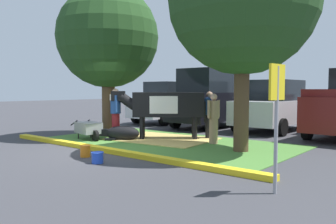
{
  "coord_description": "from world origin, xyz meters",
  "views": [
    {
      "loc": [
        7.35,
        -6.21,
        1.66
      ],
      "look_at": [
        -0.08,
        2.74,
        0.9
      ],
      "focal_mm": 37.43,
      "sensor_mm": 36.0,
      "label": 1
    }
  ],
  "objects_px": {
    "hatchback_white": "(170,103)",
    "suv_black": "(214,98)",
    "cow_holstein": "(165,105)",
    "person_visitor_near": "(214,117)",
    "calf_lying": "(121,133)",
    "sedan_silver": "(275,106)",
    "bucket_blue": "(98,157)",
    "shade_tree_right": "(243,0)",
    "person_handler": "(209,114)",
    "wheelbarrow": "(89,128)",
    "bucket_orange": "(85,151)",
    "shade_tree_left": "(108,38)",
    "person_visitor_far": "(116,112)",
    "parking_sign": "(277,103)"
  },
  "relations": [
    {
      "from": "hatchback_white",
      "to": "suv_black",
      "type": "bearing_deg",
      "value": -7.27
    },
    {
      "from": "cow_holstein",
      "to": "person_visitor_near",
      "type": "bearing_deg",
      "value": 5.75
    },
    {
      "from": "person_visitor_near",
      "to": "suv_black",
      "type": "xyz_separation_m",
      "value": [
        -2.62,
        4.16,
        0.46
      ]
    },
    {
      "from": "calf_lying",
      "to": "sedan_silver",
      "type": "bearing_deg",
      "value": 64.89
    },
    {
      "from": "bucket_blue",
      "to": "cow_holstein",
      "type": "bearing_deg",
      "value": 107.98
    },
    {
      "from": "person_visitor_near",
      "to": "bucket_blue",
      "type": "height_order",
      "value": "person_visitor_near"
    },
    {
      "from": "shade_tree_right",
      "to": "person_handler",
      "type": "xyz_separation_m",
      "value": [
        -1.95,
        1.48,
        -3.12
      ]
    },
    {
      "from": "wheelbarrow",
      "to": "sedan_silver",
      "type": "relative_size",
      "value": 0.37
    },
    {
      "from": "calf_lying",
      "to": "person_visitor_near",
      "type": "relative_size",
      "value": 0.83
    },
    {
      "from": "shade_tree_right",
      "to": "bucket_blue",
      "type": "bearing_deg",
      "value": -118.01
    },
    {
      "from": "shade_tree_right",
      "to": "bucket_orange",
      "type": "xyz_separation_m",
      "value": [
        -2.6,
        -3.07,
        -3.82
      ]
    },
    {
      "from": "person_visitor_near",
      "to": "hatchback_white",
      "type": "relative_size",
      "value": 0.34
    },
    {
      "from": "shade_tree_left",
      "to": "bucket_blue",
      "type": "distance_m",
      "value": 5.65
    },
    {
      "from": "suv_black",
      "to": "bucket_orange",
      "type": "bearing_deg",
      "value": -80.79
    },
    {
      "from": "person_handler",
      "to": "wheelbarrow",
      "type": "bearing_deg",
      "value": -137.52
    },
    {
      "from": "person_visitor_far",
      "to": "parking_sign",
      "type": "xyz_separation_m",
      "value": [
        6.54,
        -2.5,
        0.54
      ]
    },
    {
      "from": "bucket_blue",
      "to": "sedan_silver",
      "type": "bearing_deg",
      "value": 86.19
    },
    {
      "from": "person_visitor_far",
      "to": "hatchback_white",
      "type": "relative_size",
      "value": 0.38
    },
    {
      "from": "person_handler",
      "to": "person_visitor_far",
      "type": "distance_m",
      "value": 3.11
    },
    {
      "from": "person_visitor_near",
      "to": "person_visitor_far",
      "type": "bearing_deg",
      "value": -159.14
    },
    {
      "from": "suv_black",
      "to": "person_visitor_far",
      "type": "bearing_deg",
      "value": -94.84
    },
    {
      "from": "shade_tree_left",
      "to": "calf_lying",
      "type": "relative_size",
      "value": 4.12
    },
    {
      "from": "hatchback_white",
      "to": "suv_black",
      "type": "distance_m",
      "value": 2.81
    },
    {
      "from": "person_visitor_far",
      "to": "calf_lying",
      "type": "bearing_deg",
      "value": -16.64
    },
    {
      "from": "shade_tree_left",
      "to": "bucket_blue",
      "type": "height_order",
      "value": "shade_tree_left"
    },
    {
      "from": "person_visitor_far",
      "to": "parking_sign",
      "type": "distance_m",
      "value": 7.02
    },
    {
      "from": "shade_tree_right",
      "to": "suv_black",
      "type": "bearing_deg",
      "value": 128.93
    },
    {
      "from": "person_visitor_near",
      "to": "person_visitor_far",
      "type": "xyz_separation_m",
      "value": [
        -3.07,
        -1.17,
        0.09
      ]
    },
    {
      "from": "calf_lying",
      "to": "parking_sign",
      "type": "xyz_separation_m",
      "value": [
        6.13,
        -2.38,
        1.21
      ]
    },
    {
      "from": "calf_lying",
      "to": "bucket_blue",
      "type": "xyz_separation_m",
      "value": [
        2.14,
        -2.71,
        -0.1
      ]
    },
    {
      "from": "shade_tree_right",
      "to": "cow_holstein",
      "type": "bearing_deg",
      "value": 171.2
    },
    {
      "from": "person_handler",
      "to": "person_visitor_near",
      "type": "distance_m",
      "value": 1.08
    },
    {
      "from": "hatchback_white",
      "to": "person_handler",
      "type": "bearing_deg",
      "value": -38.03
    },
    {
      "from": "shade_tree_right",
      "to": "person_visitor_near",
      "type": "distance_m",
      "value": 3.46
    },
    {
      "from": "shade_tree_right",
      "to": "sedan_silver",
      "type": "relative_size",
      "value": 1.34
    },
    {
      "from": "person_visitor_far",
      "to": "bucket_orange",
      "type": "distance_m",
      "value": 3.17
    },
    {
      "from": "cow_holstein",
      "to": "wheelbarrow",
      "type": "xyz_separation_m",
      "value": [
        -1.86,
        -1.68,
        -0.76
      ]
    },
    {
      "from": "shade_tree_left",
      "to": "bucket_orange",
      "type": "relative_size",
      "value": 18.2
    },
    {
      "from": "parking_sign",
      "to": "person_handler",
      "type": "bearing_deg",
      "value": 132.67
    },
    {
      "from": "bucket_blue",
      "to": "hatchback_white",
      "type": "bearing_deg",
      "value": 119.77
    },
    {
      "from": "suv_black",
      "to": "wheelbarrow",
      "type": "bearing_deg",
      "value": -99.45
    },
    {
      "from": "calf_lying",
      "to": "parking_sign",
      "type": "relative_size",
      "value": 0.62
    },
    {
      "from": "wheelbarrow",
      "to": "sedan_silver",
      "type": "xyz_separation_m",
      "value": [
        3.66,
        6.34,
        0.6
      ]
    },
    {
      "from": "calf_lying",
      "to": "bucket_blue",
      "type": "distance_m",
      "value": 3.46
    },
    {
      "from": "cow_holstein",
      "to": "person_visitor_far",
      "type": "distance_m",
      "value": 1.66
    },
    {
      "from": "shade_tree_right",
      "to": "bucket_orange",
      "type": "distance_m",
      "value": 5.55
    },
    {
      "from": "bucket_blue",
      "to": "shade_tree_right",
      "type": "bearing_deg",
      "value": 61.99
    },
    {
      "from": "shade_tree_left",
      "to": "wheelbarrow",
      "type": "height_order",
      "value": "shade_tree_left"
    },
    {
      "from": "shade_tree_left",
      "to": "hatchback_white",
      "type": "xyz_separation_m",
      "value": [
        -1.57,
        5.34,
        -2.47
      ]
    },
    {
      "from": "shade_tree_right",
      "to": "person_visitor_far",
      "type": "xyz_separation_m",
      "value": [
        -4.33,
        -0.52,
        -3.06
      ]
    }
  ]
}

